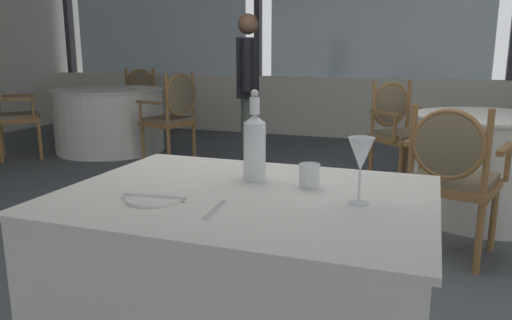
# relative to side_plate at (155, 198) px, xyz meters

# --- Properties ---
(ground_plane) EXTENTS (14.75, 14.75, 0.00)m
(ground_plane) POSITION_rel_side_plate_xyz_m (-0.01, 1.47, -0.77)
(ground_plane) COLOR #4C5156
(window_wall_far) EXTENTS (10.66, 0.14, 2.93)m
(window_wall_far) POSITION_rel_side_plate_xyz_m (-0.01, 5.73, 0.40)
(window_wall_far) COLOR silver
(window_wall_far) RESTS_ON ground_plane
(foreground_table) EXTENTS (1.20, 0.90, 0.76)m
(foreground_table) POSITION_rel_side_plate_xyz_m (0.24, 0.17, -0.39)
(foreground_table) COLOR silver
(foreground_table) RESTS_ON ground_plane
(side_plate) EXTENTS (0.18, 0.18, 0.01)m
(side_plate) POSITION_rel_side_plate_xyz_m (0.00, 0.00, 0.00)
(side_plate) COLOR white
(side_plate) RESTS_ON foreground_table
(butter_knife) EXTENTS (0.21, 0.05, 0.00)m
(butter_knife) POSITION_rel_side_plate_xyz_m (0.00, 0.00, 0.01)
(butter_knife) COLOR silver
(butter_knife) RESTS_ON foreground_table
(dinner_fork) EXTENTS (0.03, 0.18, 0.00)m
(dinner_fork) POSITION_rel_side_plate_xyz_m (0.22, -0.04, -0.00)
(dinner_fork) COLOR silver
(dinner_fork) RESTS_ON foreground_table
(water_bottle) EXTENTS (0.08, 0.08, 0.32)m
(water_bottle) POSITION_rel_side_plate_xyz_m (0.21, 0.34, 0.12)
(water_bottle) COLOR white
(water_bottle) RESTS_ON foreground_table
(wine_glass) EXTENTS (0.08, 0.08, 0.20)m
(wine_glass) POSITION_rel_side_plate_xyz_m (0.60, 0.17, 0.14)
(wine_glass) COLOR white
(wine_glass) RESTS_ON foreground_table
(water_tumbler) EXTENTS (0.07, 0.07, 0.08)m
(water_tumbler) POSITION_rel_side_plate_xyz_m (0.41, 0.31, 0.03)
(water_tumbler) COLOR white
(water_tumbler) RESTS_ON foreground_table
(background_table_0) EXTENTS (1.34, 1.34, 0.76)m
(background_table_0) POSITION_rel_side_plate_xyz_m (-2.94, 3.80, -0.39)
(background_table_0) COLOR silver
(background_table_0) RESTS_ON ground_plane
(dining_chair_0_0) EXTENTS (0.66, 0.66, 1.01)m
(dining_chair_0_0) POSITION_rel_side_plate_xyz_m (-3.73, 3.03, -0.18)
(dining_chair_0_0) COLOR olive
(dining_chair_0_0) RESTS_ON ground_plane
(dining_chair_0_1) EXTENTS (0.57, 0.62, 0.99)m
(dining_chair_0_1) POSITION_rel_side_plate_xyz_m (-1.88, 3.50, -0.20)
(dining_chair_0_1) COLOR olive
(dining_chair_0_1) RESTS_ON ground_plane
(dining_chair_0_2) EXTENTS (0.61, 0.56, 0.97)m
(dining_chair_0_2) POSITION_rel_side_plate_xyz_m (-3.21, 4.86, -0.21)
(dining_chair_0_2) COLOR olive
(dining_chair_0_2) RESTS_ON ground_plane
(background_table_1) EXTENTS (1.06, 1.06, 0.76)m
(background_table_1) POSITION_rel_side_plate_xyz_m (1.18, 2.63, -0.39)
(background_table_1) COLOR silver
(background_table_1) RESTS_ON ground_plane
(dining_chair_1_0) EXTENTS (0.62, 0.57, 0.92)m
(dining_chair_1_0) POSITION_rel_side_plate_xyz_m (0.92, 1.71, -0.23)
(dining_chair_1_0) COLOR olive
(dining_chair_1_0) RESTS_ON ground_plane
(dining_chair_1_2) EXTENTS (0.66, 0.66, 0.95)m
(dining_chair_1_2) POSITION_rel_side_plate_xyz_m (0.51, 3.31, -0.21)
(dining_chair_1_2) COLOR olive
(dining_chair_1_2) RESTS_ON ground_plane
(diner_person_0) EXTENTS (0.29, 0.51, 1.56)m
(diner_person_0) POSITION_rel_side_plate_xyz_m (-0.95, 3.34, 0.11)
(diner_person_0) COLOR #424C42
(diner_person_0) RESTS_ON ground_plane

